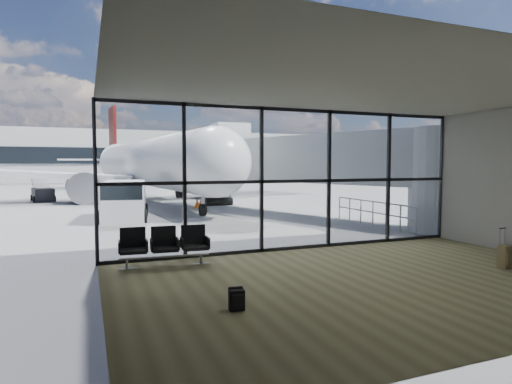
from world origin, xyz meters
TOP-DOWN VIEW (x-y plane):
  - ground at (0.00, 40.00)m, footprint 220.00×220.00m
  - lounge_shell at (0.00, -4.80)m, footprint 12.02×8.01m
  - glass_curtain_wall at (0.00, 0.00)m, footprint 12.10×0.12m
  - jet_bridge at (4.90, 7.07)m, footprint 8.00×16.50m
  - apron_railing at (5.60, 3.50)m, footprint 0.06×5.46m
  - far_terminal at (-0.59, 61.97)m, footprint 80.00×12.20m
  - tree_5 at (-15.00, 72.00)m, footprint 6.27×6.27m
  - seating_row at (-4.31, -0.67)m, footprint 2.37×0.82m
  - backpack at (-3.66, -4.77)m, footprint 0.30×0.29m
  - suitcase at (4.00, -4.29)m, footprint 0.42×0.33m
  - airliner at (-1.91, 23.30)m, footprint 30.47×35.40m
  - service_van at (-4.52, 9.58)m, footprint 2.61×4.59m
  - belt_loader at (-9.30, 22.97)m, footprint 1.92×3.76m
  - traffic_cone_a at (0.18, 13.96)m, footprint 0.42×0.42m
  - traffic_cone_b at (0.56, 14.51)m, footprint 0.40×0.40m

SIDE VIEW (x-z plane):
  - ground at x=0.00m, z-range 0.00..0.00m
  - backpack at x=-3.66m, z-range -0.01..0.42m
  - traffic_cone_b at x=0.56m, z-range -0.01..0.55m
  - traffic_cone_a at x=0.18m, z-range -0.02..0.59m
  - suitcase at x=4.00m, z-range -0.21..0.85m
  - belt_loader at x=-9.30m, z-range -0.27..1.38m
  - seating_row at x=-4.31m, z-range 0.06..1.11m
  - apron_railing at x=5.60m, z-range 0.16..1.27m
  - service_van at x=-4.52m, z-range 0.03..1.92m
  - glass_curtain_wall at x=0.00m, z-range 0.00..4.50m
  - lounge_shell at x=0.00m, z-range 0.40..4.91m
  - jet_bridge at x=4.90m, z-range 0.59..4.92m
  - airliner at x=-1.91m, z-range -1.78..7.34m
  - far_terminal at x=-0.59m, z-range -1.29..9.71m
  - tree_5 at x=-15.00m, z-range 1.36..10.39m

